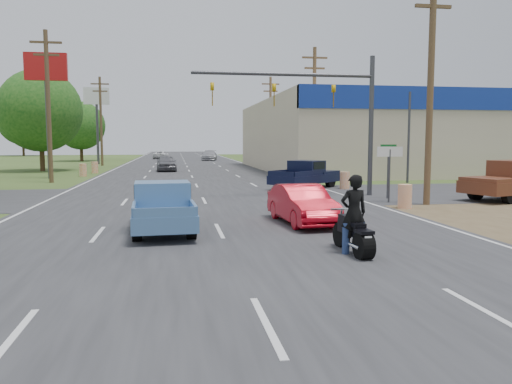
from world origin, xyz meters
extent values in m
plane|color=#33471C|center=(0.00, 0.00, 0.00)|extent=(200.00, 200.00, 0.00)
cube|color=#2D2D30|center=(0.00, 40.00, 0.01)|extent=(15.00, 180.00, 0.02)
cube|color=#2D2D30|center=(0.00, 18.00, 0.01)|extent=(120.00, 10.00, 0.02)
cube|color=brown|center=(11.00, 10.00, 0.01)|extent=(8.00, 18.00, 0.01)
cube|color=#B7A88C|center=(32.00, 40.00, 3.30)|extent=(50.00, 28.00, 6.60)
cylinder|color=#4C3823|center=(9.50, 13.00, 5.00)|extent=(0.28, 0.28, 10.00)
cube|color=#4C3823|center=(9.50, 13.00, 8.40)|extent=(1.60, 0.14, 0.14)
cylinder|color=#4C3823|center=(9.50, 31.00, 5.00)|extent=(0.28, 0.28, 10.00)
cube|color=#4C3823|center=(9.50, 31.00, 9.20)|extent=(2.00, 0.14, 0.14)
cube|color=#4C3823|center=(9.50, 31.00, 8.40)|extent=(1.60, 0.14, 0.14)
cylinder|color=#4C3823|center=(9.50, 49.00, 5.00)|extent=(0.28, 0.28, 10.00)
cube|color=#4C3823|center=(9.50, 49.00, 9.20)|extent=(2.00, 0.14, 0.14)
cube|color=#4C3823|center=(9.50, 49.00, 8.40)|extent=(1.60, 0.14, 0.14)
cylinder|color=#4C3823|center=(-9.50, 28.00, 5.00)|extent=(0.28, 0.28, 10.00)
cube|color=#4C3823|center=(-9.50, 28.00, 9.20)|extent=(2.00, 0.14, 0.14)
cube|color=#4C3823|center=(-9.50, 28.00, 8.40)|extent=(1.60, 0.14, 0.14)
cylinder|color=#4C3823|center=(-9.50, 52.00, 5.00)|extent=(0.28, 0.28, 10.00)
cube|color=#4C3823|center=(-9.50, 52.00, 9.20)|extent=(2.00, 0.14, 0.14)
cube|color=#4C3823|center=(-9.50, 52.00, 8.40)|extent=(1.60, 0.14, 0.14)
cylinder|color=#422D19|center=(-13.50, 42.00, 1.62)|extent=(0.44, 0.44, 3.24)
sphere|color=#134414|center=(-13.50, 42.00, 5.58)|extent=(7.56, 7.56, 7.56)
cylinder|color=#422D19|center=(-14.20, 66.00, 1.44)|extent=(0.44, 0.44, 2.88)
sphere|color=#134414|center=(-14.20, 66.00, 4.96)|extent=(6.72, 6.72, 6.72)
cylinder|color=#422D19|center=(55.00, 70.00, 1.80)|extent=(0.44, 0.44, 3.60)
sphere|color=#134414|center=(55.00, 70.00, 6.20)|extent=(8.40, 8.40, 8.40)
cylinder|color=#422D19|center=(30.00, 95.00, 1.71)|extent=(0.44, 0.44, 3.42)
sphere|color=#134414|center=(30.00, 95.00, 5.89)|extent=(7.98, 7.98, 7.98)
cylinder|color=#422D19|center=(-30.00, 95.00, 1.89)|extent=(0.44, 0.44, 3.78)
sphere|color=#134414|center=(-30.00, 95.00, 6.51)|extent=(8.82, 8.82, 8.82)
cylinder|color=orange|center=(8.00, 12.00, 0.50)|extent=(0.56, 0.56, 1.00)
cylinder|color=orange|center=(8.40, 20.50, 0.50)|extent=(0.56, 0.56, 1.00)
cylinder|color=orange|center=(-8.50, 34.00, 0.50)|extent=(0.56, 0.56, 1.00)
cylinder|color=orange|center=(-8.20, 38.00, 0.50)|extent=(0.56, 0.56, 1.00)
cylinder|color=#3F3F44|center=(-10.50, 32.00, 4.50)|extent=(0.30, 0.30, 9.00)
cube|color=#B21414|center=(-10.50, 32.00, 8.20)|extent=(3.00, 0.35, 2.00)
cylinder|color=#3F3F44|center=(-10.50, 56.00, 4.50)|extent=(0.30, 0.30, 9.00)
cube|color=white|center=(-10.50, 56.00, 8.20)|extent=(3.00, 0.35, 2.00)
cylinder|color=#3F3F44|center=(8.20, 14.00, 1.20)|extent=(0.08, 0.08, 2.40)
cube|color=white|center=(8.20, 14.00, 2.30)|extent=(1.20, 0.05, 0.45)
cylinder|color=#3F3F44|center=(8.80, 15.50, 1.20)|extent=(0.08, 0.08, 2.40)
cube|color=#0C591E|center=(8.80, 15.50, 2.50)|extent=(0.80, 0.04, 0.22)
cylinder|color=#3F3F44|center=(8.50, 17.00, 3.50)|extent=(0.24, 0.24, 7.00)
cylinder|color=#3F3F44|center=(4.00, 17.00, 6.00)|extent=(9.00, 0.18, 0.18)
imported|color=gold|center=(6.50, 17.00, 5.55)|extent=(0.18, 0.40, 1.10)
imported|color=gold|center=(3.50, 17.00, 5.55)|extent=(0.18, 0.40, 1.10)
imported|color=gold|center=(0.50, 17.00, 5.55)|extent=(0.18, 0.40, 1.10)
imported|color=#B50816|center=(2.87, 8.97, 0.65)|extent=(1.71, 4.05, 1.30)
cylinder|color=black|center=(3.01, 3.79, 0.32)|extent=(0.36, 0.67, 0.65)
cylinder|color=black|center=(2.90, 5.20, 0.32)|extent=(0.17, 0.65, 0.65)
cube|color=black|center=(2.95, 4.52, 0.61)|extent=(0.31, 1.19, 0.29)
cube|color=black|center=(2.93, 4.76, 0.80)|extent=(0.30, 0.56, 0.22)
cube|color=black|center=(2.97, 4.23, 0.76)|extent=(0.34, 0.56, 0.10)
cylinder|color=white|center=(2.91, 5.05, 1.03)|extent=(0.64, 0.10, 0.05)
cube|color=white|center=(3.03, 3.57, 0.54)|extent=(0.18, 0.03, 0.12)
imported|color=black|center=(2.96, 4.37, 0.93)|extent=(0.71, 0.50, 1.86)
cylinder|color=black|center=(-2.52, 9.59, 0.35)|extent=(0.30, 0.72, 0.71)
cylinder|color=black|center=(-1.03, 9.66, 0.35)|extent=(0.30, 0.72, 0.71)
cylinder|color=black|center=(-2.38, 6.83, 0.35)|extent=(0.30, 0.72, 0.71)
cylinder|color=black|center=(-0.89, 6.90, 0.35)|extent=(0.30, 0.72, 0.71)
cube|color=#4F78A9|center=(-1.70, 8.25, 0.55)|extent=(2.01, 4.69, 0.46)
cube|color=#4F78A9|center=(-1.78, 9.63, 0.84)|extent=(1.77, 1.84, 0.16)
cube|color=#4F78A9|center=(-1.71, 8.34, 1.15)|extent=(1.70, 1.46, 0.75)
cube|color=black|center=(-1.71, 8.34, 1.28)|extent=(1.72, 1.19, 0.40)
cube|color=#4F78A9|center=(-1.59, 5.99, 0.90)|extent=(1.63, 0.16, 0.27)
cylinder|color=black|center=(6.84, 22.80, 0.38)|extent=(0.76, 0.72, 0.76)
cylinder|color=black|center=(7.89, 21.60, 0.38)|extent=(0.76, 0.72, 0.76)
cylinder|color=black|center=(4.60, 20.85, 0.38)|extent=(0.76, 0.72, 0.76)
cylinder|color=black|center=(5.65, 19.65, 0.38)|extent=(0.76, 0.72, 0.76)
cube|color=black|center=(6.25, 21.22, 0.59)|extent=(4.98, 4.69, 0.49)
cube|color=black|center=(7.36, 22.20, 0.90)|extent=(2.61, 2.60, 0.17)
cube|color=black|center=(6.32, 21.29, 1.24)|extent=(2.27, 2.30, 0.81)
cube|color=black|center=(6.32, 21.29, 1.38)|extent=(2.07, 2.13, 0.43)
cube|color=black|center=(4.42, 19.63, 0.97)|extent=(1.21, 1.37, 0.29)
cylinder|color=black|center=(13.27, 12.63, 0.43)|extent=(0.92, 0.57, 0.86)
cylinder|color=black|center=(12.73, 14.36, 0.43)|extent=(0.92, 0.57, 0.86)
cube|color=brown|center=(13.00, 13.50, 1.03)|extent=(2.65, 2.59, 0.19)
imported|color=slate|center=(-2.09, 39.92, 0.75)|extent=(1.96, 4.45, 1.49)
imported|color=#A6A6AB|center=(3.68, 65.64, 0.73)|extent=(2.73, 5.29, 1.47)
imported|color=silver|center=(-3.46, 73.53, 0.60)|extent=(2.58, 4.56, 1.20)
camera|label=1|loc=(-1.32, -7.10, 2.75)|focal=35.00mm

